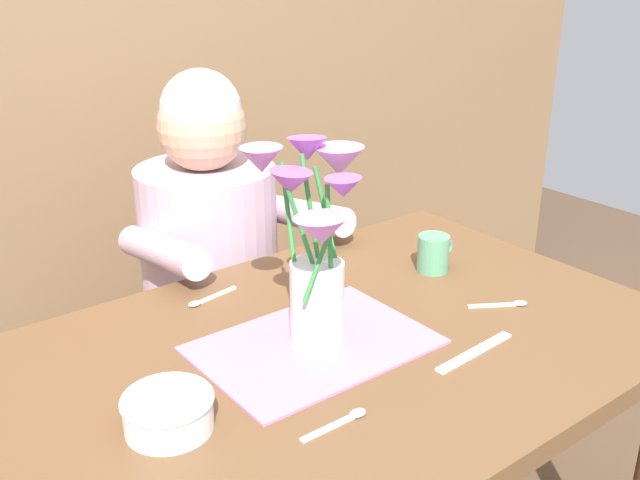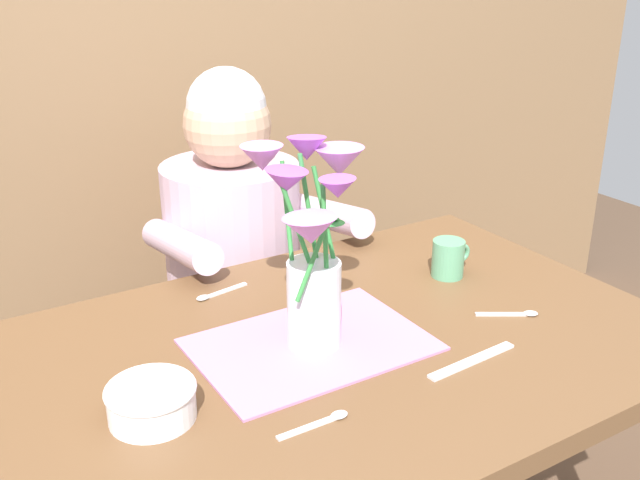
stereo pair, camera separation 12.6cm
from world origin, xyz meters
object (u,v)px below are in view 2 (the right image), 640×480
Objects in this scene: flower_vase at (311,243)px; seated_person at (236,291)px; ceramic_bowl at (151,401)px; dinner_knife at (472,361)px; tea_cup at (449,258)px.

seated_person is at bearing 77.81° from flower_vase.
seated_person is 8.35× the size of ceramic_bowl.
dinner_knife is 0.35m from tea_cup.
flower_vase is 0.36m from ceramic_bowl.
flower_vase is 0.44m from tea_cup.
dinner_knife is at bearing -84.13° from seated_person.
seated_person is 0.72m from flower_vase.
ceramic_bowl is at bearing -169.12° from flower_vase.
flower_vase reaches higher than ceramic_bowl.
dinner_knife is (0.51, -0.13, -0.03)m from ceramic_bowl.
flower_vase reaches higher than dinner_knife.
flower_vase is 3.93× the size of tea_cup.
seated_person is 5.97× the size of dinner_knife.
dinner_knife is at bearing -14.43° from ceramic_bowl.
flower_vase is 2.69× the size of ceramic_bowl.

